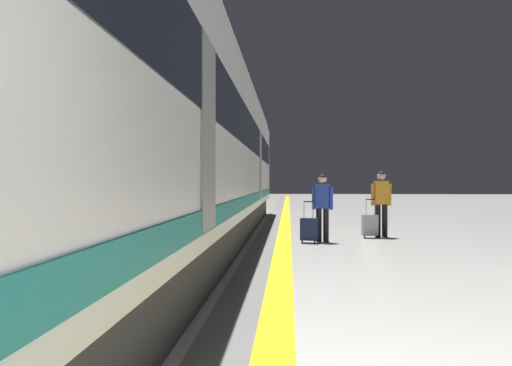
% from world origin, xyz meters
% --- Properties ---
extents(safety_line_strip, '(0.36, 80.00, 0.01)m').
position_xyz_m(safety_line_strip, '(-1.01, 10.00, 0.00)').
color(safety_line_strip, yellow).
rests_on(safety_line_strip, ground).
extents(tactile_edge_band, '(0.69, 80.00, 0.01)m').
position_xyz_m(tactile_edge_band, '(-1.37, 10.00, 0.00)').
color(tactile_edge_band, slate).
rests_on(tactile_edge_band, ground).
extents(high_speed_train, '(2.94, 30.06, 4.97)m').
position_xyz_m(high_speed_train, '(-3.19, 9.38, 2.50)').
color(high_speed_train, '#38383D').
rests_on(high_speed_train, ground).
extents(passenger_near, '(0.48, 0.25, 1.58)m').
position_xyz_m(passenger_near, '(-0.10, 11.63, 0.92)').
color(passenger_near, black).
rests_on(passenger_near, ground).
extents(suitcase_near, '(0.42, 0.31, 0.96)m').
position_xyz_m(suitcase_near, '(-0.42, 11.41, 0.31)').
color(suitcase_near, '#19234C').
rests_on(suitcase_near, ground).
extents(passenger_mid, '(0.52, 0.24, 1.67)m').
position_xyz_m(passenger_mid, '(1.45, 12.80, 0.97)').
color(passenger_mid, black).
rests_on(passenger_mid, ground).
extents(suitcase_mid, '(0.40, 0.27, 0.97)m').
position_xyz_m(suitcase_mid, '(1.13, 12.60, 0.32)').
color(suitcase_mid, '#9E9EA3').
rests_on(suitcase_mid, ground).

